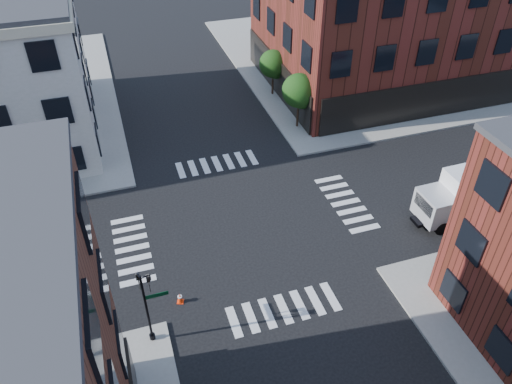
% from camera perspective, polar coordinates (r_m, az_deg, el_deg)
% --- Properties ---
extents(ground, '(120.00, 120.00, 0.00)m').
position_cam_1_polar(ground, '(31.41, -1.30, -3.71)').
color(ground, black).
rests_on(ground, ground).
extents(sidewalk_ne, '(30.00, 30.00, 0.15)m').
position_cam_1_polar(sidewalk_ne, '(55.55, 13.78, 14.97)').
color(sidewalk_ne, gray).
rests_on(sidewalk_ne, ground).
extents(building_ne, '(25.00, 16.00, 12.00)m').
position_cam_1_polar(building_ne, '(49.36, 17.25, 18.89)').
color(building_ne, '#451A11').
rests_on(building_ne, ground).
extents(tree_near, '(2.69, 2.69, 4.49)m').
position_cam_1_polar(tree_near, '(39.61, 5.02, 11.28)').
color(tree_near, black).
rests_on(tree_near, ground).
extents(tree_far, '(2.43, 2.43, 4.07)m').
position_cam_1_polar(tree_far, '(44.78, 2.05, 14.28)').
color(tree_far, black).
rests_on(tree_far, ground).
extents(signal_pole, '(1.29, 1.24, 4.60)m').
position_cam_1_polar(signal_pole, '(24.01, -12.40, -11.96)').
color(signal_pole, black).
rests_on(signal_pole, ground).
extents(box_truck, '(7.44, 2.40, 3.34)m').
position_cam_1_polar(box_truck, '(33.93, 23.77, -0.08)').
color(box_truck, white).
rests_on(box_truck, ground).
extents(traffic_cone, '(0.45, 0.45, 0.64)m').
position_cam_1_polar(traffic_cone, '(27.17, -8.68, -11.89)').
color(traffic_cone, '#FE350B').
rests_on(traffic_cone, ground).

